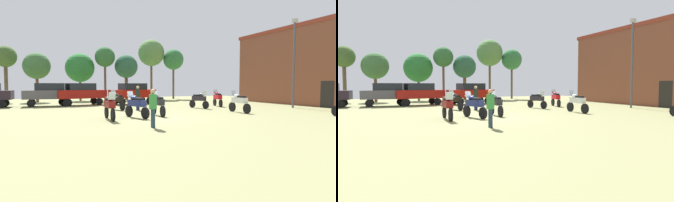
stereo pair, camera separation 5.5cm
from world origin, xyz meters
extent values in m
cube|color=#808153|center=(0.00, 0.00, 0.01)|extent=(44.00, 52.00, 0.02)
cube|color=brown|center=(18.00, 2.27, 3.52)|extent=(6.00, 19.64, 7.05)
cube|color=black|center=(15.03, 0.76, 1.10)|extent=(0.08, 1.20, 2.20)
cylinder|color=black|center=(7.89, 6.21, 0.34)|extent=(0.26, 0.64, 0.63)
cylinder|color=black|center=(7.54, 4.74, 0.34)|extent=(0.26, 0.64, 0.63)
cube|color=red|center=(7.71, 5.48, 0.83)|extent=(0.65, 1.33, 0.36)
ellipsoid|color=red|center=(7.78, 5.76, 1.11)|extent=(0.42, 0.54, 0.24)
cube|color=black|center=(7.66, 5.26, 1.07)|extent=(0.42, 0.61, 0.12)
cube|color=silver|center=(7.86, 6.07, 1.29)|extent=(0.39, 0.23, 0.39)
cylinder|color=#B7B7BC|center=(7.83, 5.98, 1.23)|extent=(0.61, 0.18, 0.04)
cylinder|color=black|center=(-1.17, 6.29, 0.34)|extent=(0.28, 0.64, 0.63)
cylinder|color=black|center=(-0.77, 4.83, 0.34)|extent=(0.28, 0.64, 0.63)
cube|color=black|center=(-0.97, 5.56, 0.83)|extent=(0.69, 1.33, 0.36)
ellipsoid|color=black|center=(-1.05, 5.84, 1.11)|extent=(0.44, 0.55, 0.24)
cube|color=black|center=(-0.91, 5.35, 1.07)|extent=(0.44, 0.62, 0.12)
cube|color=silver|center=(-1.13, 6.15, 1.29)|extent=(0.39, 0.24, 0.39)
cylinder|color=#B7B7BC|center=(-1.11, 6.06, 1.23)|extent=(0.61, 0.20, 0.04)
cylinder|color=black|center=(5.53, 3.79, 0.32)|extent=(0.28, 0.62, 0.61)
cylinder|color=black|center=(5.13, 5.23, 0.32)|extent=(0.28, 0.62, 0.61)
cube|color=#231F28|center=(5.33, 4.51, 0.81)|extent=(0.69, 1.32, 0.36)
ellipsoid|color=#231F28|center=(5.41, 4.24, 1.09)|extent=(0.44, 0.55, 0.24)
cube|color=black|center=(5.27, 4.73, 1.05)|extent=(0.44, 0.62, 0.12)
cube|color=silver|center=(5.49, 3.93, 1.27)|extent=(0.39, 0.24, 0.39)
cylinder|color=#B7B7BC|center=(5.47, 4.02, 1.21)|extent=(0.61, 0.20, 0.04)
cylinder|color=black|center=(-2.67, -0.91, 0.35)|extent=(0.12, 0.65, 0.65)
cylinder|color=black|center=(-2.68, 0.74, 0.35)|extent=(0.12, 0.65, 0.65)
cube|color=maroon|center=(-2.68, -0.09, 0.85)|extent=(0.37, 1.40, 0.36)
ellipsoid|color=maroon|center=(-2.68, -0.40, 1.13)|extent=(0.32, 0.48, 0.24)
cube|color=black|center=(-2.68, 0.16, 1.09)|extent=(0.30, 0.56, 0.12)
cube|color=silver|center=(-2.67, -0.75, 1.31)|extent=(0.36, 0.15, 0.39)
cylinder|color=#B7B7BC|center=(-2.68, -0.65, 1.25)|extent=(0.62, 0.04, 0.04)
cylinder|color=black|center=(6.07, 1.12, 0.35)|extent=(0.13, 0.65, 0.65)
cylinder|color=black|center=(6.09, -0.42, 0.35)|extent=(0.13, 0.65, 0.65)
cube|color=silver|center=(6.08, 0.35, 0.85)|extent=(0.38, 1.31, 0.36)
ellipsoid|color=silver|center=(6.08, 0.64, 1.13)|extent=(0.33, 0.48, 0.24)
cube|color=black|center=(6.08, 0.12, 1.09)|extent=(0.31, 0.56, 0.12)
cube|color=silver|center=(6.07, 0.97, 1.31)|extent=(0.36, 0.16, 0.39)
cylinder|color=#B7B7BC|center=(6.07, 0.87, 1.25)|extent=(0.62, 0.05, 0.04)
cylinder|color=black|center=(-1.34, 0.91, 0.35)|extent=(0.31, 0.66, 0.65)
cylinder|color=black|center=(-0.86, -0.62, 0.35)|extent=(0.31, 0.66, 0.65)
cube|color=navy|center=(-1.10, 0.15, 0.85)|extent=(0.76, 1.41, 0.36)
ellipsoid|color=navy|center=(-1.19, 0.44, 1.13)|extent=(0.45, 0.55, 0.24)
cube|color=black|center=(-1.03, -0.08, 1.09)|extent=(0.46, 0.62, 0.12)
cube|color=silver|center=(-1.30, 0.77, 1.31)|extent=(0.39, 0.25, 0.39)
cylinder|color=#B7B7BC|center=(-1.27, 0.67, 1.25)|extent=(0.60, 0.22, 0.04)
cylinder|color=black|center=(0.39, 1.44, 0.35)|extent=(0.13, 0.65, 0.65)
cylinder|color=black|center=(0.38, -0.08, 0.35)|extent=(0.13, 0.65, 0.65)
cube|color=black|center=(0.39, 0.68, 0.85)|extent=(0.37, 1.29, 0.36)
ellipsoid|color=black|center=(0.39, 0.97, 1.13)|extent=(0.32, 0.48, 0.24)
cube|color=black|center=(0.38, 0.46, 1.09)|extent=(0.31, 0.56, 0.12)
cube|color=silver|center=(0.39, 1.29, 1.31)|extent=(0.36, 0.16, 0.39)
cylinder|color=#B7B7BC|center=(0.39, 1.20, 1.25)|extent=(0.62, 0.04, 0.04)
cylinder|color=black|center=(-9.14, 10.90, 0.34)|extent=(0.65, 0.26, 0.64)
cylinder|color=black|center=(-9.06, 12.34, 0.34)|extent=(0.65, 0.26, 0.64)
cylinder|color=black|center=(-4.23, 10.55, 0.34)|extent=(0.67, 0.35, 0.64)
cylinder|color=black|center=(-4.53, 11.96, 0.34)|extent=(0.67, 0.35, 0.64)
cylinder|color=black|center=(-1.37, 11.15, 0.34)|extent=(0.67, 0.35, 0.64)
cylinder|color=black|center=(-1.66, 12.56, 0.34)|extent=(0.67, 0.35, 0.64)
cube|color=maroon|center=(-2.95, 11.56, 1.03)|extent=(4.58, 2.64, 0.75)
cube|color=black|center=(-2.95, 11.56, 1.71)|extent=(2.64, 2.03, 0.61)
cylinder|color=black|center=(-7.01, 10.82, 0.34)|extent=(0.64, 0.23, 0.64)
cylinder|color=black|center=(-7.02, 12.25, 0.34)|extent=(0.64, 0.23, 0.64)
cylinder|color=black|center=(-4.08, 10.84, 0.34)|extent=(0.64, 0.23, 0.64)
cylinder|color=black|center=(-4.09, 12.28, 0.34)|extent=(0.64, 0.23, 0.64)
cube|color=#4A474E|center=(-5.55, 11.55, 1.03)|extent=(4.32, 1.84, 0.75)
cube|color=black|center=(-5.55, 11.55, 1.71)|extent=(2.38, 1.60, 0.61)
cylinder|color=black|center=(0.55, 10.27, 0.34)|extent=(0.67, 0.35, 0.64)
cylinder|color=black|center=(0.25, 11.68, 0.34)|extent=(0.67, 0.35, 0.64)
cylinder|color=black|center=(3.41, 10.87, 0.34)|extent=(0.67, 0.35, 0.64)
cylinder|color=black|center=(3.12, 12.28, 0.34)|extent=(0.67, 0.35, 0.64)
cube|color=#97140A|center=(1.83, 11.28, 1.03)|extent=(4.58, 2.64, 0.75)
cube|color=black|center=(1.83, 11.28, 1.71)|extent=(2.64, 2.03, 0.61)
cylinder|color=#21284A|center=(0.25, 4.56, 0.45)|extent=(0.14, 0.14, 0.86)
cylinder|color=#21284A|center=(0.39, 4.66, 0.45)|extent=(0.14, 0.14, 0.86)
cylinder|color=black|center=(0.32, 4.61, 1.22)|extent=(0.47, 0.47, 0.68)
sphere|color=tan|center=(0.32, 4.61, 1.68)|extent=(0.23, 0.23, 0.23)
cylinder|color=#223545|center=(-1.51, -3.57, 0.43)|extent=(0.14, 0.14, 0.81)
cylinder|color=#223545|center=(-1.52, -3.74, 0.43)|extent=(0.14, 0.14, 0.81)
cylinder|color=#318639|center=(-1.51, -3.65, 1.15)|extent=(0.36, 0.36, 0.64)
sphere|color=tan|center=(-1.51, -3.65, 1.58)|extent=(0.22, 0.22, 0.22)
cylinder|color=brown|center=(6.86, 19.95, 2.65)|extent=(0.29, 0.29, 5.26)
sphere|color=#4E7C3F|center=(6.86, 19.95, 6.05)|extent=(3.44, 3.44, 3.44)
cylinder|color=brown|center=(-6.77, 18.83, 1.66)|extent=(0.31, 0.31, 3.27)
sphere|color=#396735|center=(-6.77, 18.83, 3.94)|extent=(2.86, 2.86, 2.86)
cylinder|color=brown|center=(0.56, 18.59, 2.33)|extent=(0.27, 0.27, 4.61)
sphere|color=#2D6330|center=(0.56, 18.59, 5.16)|extent=(2.36, 2.36, 2.36)
cylinder|color=#503D26|center=(3.21, 18.90, 1.76)|extent=(0.39, 0.39, 3.48)
sphere|color=#275639|center=(3.21, 18.90, 4.13)|extent=(2.82, 2.82, 2.82)
cylinder|color=brown|center=(-9.83, 19.67, 2.21)|extent=(0.37, 0.37, 4.37)
sphere|color=#3F5D2A|center=(-9.83, 19.67, 4.91)|extent=(2.29, 2.29, 2.29)
cylinder|color=#4E422C|center=(9.73, 19.28, 2.32)|extent=(0.26, 0.26, 4.60)
sphere|color=#2C6B37|center=(9.73, 19.28, 5.23)|extent=(2.71, 2.71, 2.71)
cylinder|color=brown|center=(-2.18, 19.62, 1.57)|extent=(0.26, 0.26, 3.11)
sphere|color=#27702F|center=(-2.18, 19.62, 3.88)|extent=(3.37, 3.37, 3.37)
cylinder|color=#47474C|center=(12.54, 1.90, 3.43)|extent=(0.16, 0.16, 6.82)
cube|color=#B2B2AD|center=(12.54, 1.90, 6.99)|extent=(0.44, 0.24, 0.30)
camera|label=1|loc=(-5.64, -15.01, 1.87)|focal=30.06mm
camera|label=2|loc=(-5.59, -15.04, 1.87)|focal=30.06mm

